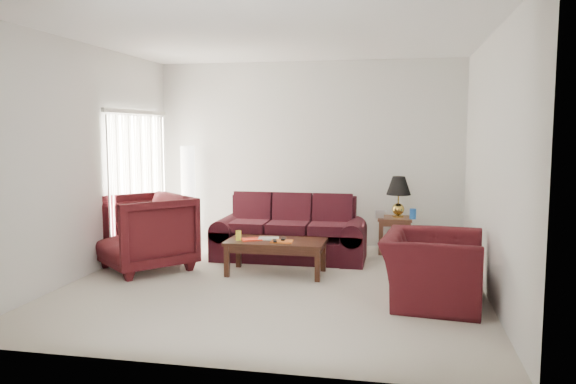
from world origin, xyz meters
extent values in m
plane|color=beige|center=(0.00, 0.00, 0.00)|extent=(5.00, 5.00, 0.00)
cube|color=silver|center=(-2.42, 1.30, 1.08)|extent=(0.10, 2.00, 2.16)
cube|color=black|center=(-0.75, 1.92, 0.69)|extent=(0.42, 0.35, 0.40)
cube|color=silver|center=(1.20, 1.97, 0.62)|extent=(0.13, 0.08, 0.13)
cylinder|color=blue|center=(1.70, 1.98, 0.63)|extent=(0.13, 0.13, 0.15)
cube|color=silver|center=(1.23, 2.24, 0.63)|extent=(0.13, 0.16, 0.05)
imported|color=#3B0D11|center=(-1.89, 0.35, 0.51)|extent=(1.57, 1.57, 1.03)
imported|color=#3A0D11|center=(1.86, -0.41, 0.38)|extent=(1.16, 1.29, 0.77)
cube|color=red|center=(-0.41, 0.43, 0.46)|extent=(0.32, 0.29, 0.01)
cube|color=beige|center=(-0.20, 0.53, 0.46)|extent=(0.30, 0.24, 0.02)
cube|color=#CB5A17|center=(0.01, 0.38, 0.46)|extent=(0.29, 0.22, 0.02)
cube|color=black|center=(-0.06, 0.31, 0.48)|extent=(0.08, 0.16, 0.02)
cube|color=black|center=(0.02, 0.45, 0.48)|extent=(0.06, 0.16, 0.02)
cylinder|color=yellow|center=(-0.57, 0.38, 0.52)|extent=(0.09, 0.09, 0.13)
camera|label=1|loc=(1.48, -6.60, 1.90)|focal=35.00mm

